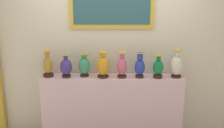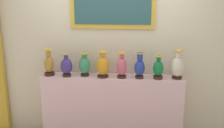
{
  "view_description": "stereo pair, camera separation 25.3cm",
  "coord_description": "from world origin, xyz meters",
  "px_view_note": "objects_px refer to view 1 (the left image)",
  "views": [
    {
      "loc": [
        0.05,
        -3.63,
        2.18
      ],
      "look_at": [
        0.0,
        0.0,
        1.19
      ],
      "focal_mm": 42.32,
      "sensor_mm": 36.0,
      "label": 1
    },
    {
      "loc": [
        0.31,
        -3.62,
        2.18
      ],
      "look_at": [
        0.0,
        0.0,
        1.19
      ],
      "focal_mm": 42.32,
      "sensor_mm": 36.0,
      "label": 2
    }
  ],
  "objects_px": {
    "vase_indigo": "(66,67)",
    "vase_jade": "(84,66)",
    "vase_rose": "(122,66)",
    "vase_ochre": "(48,65)",
    "vase_emerald": "(158,67)",
    "vase_cobalt": "(140,66)",
    "vase_ivory": "(177,65)",
    "vase_amber": "(103,66)"
  },
  "relations": [
    {
      "from": "vase_indigo",
      "to": "vase_jade",
      "type": "height_order",
      "value": "vase_jade"
    },
    {
      "from": "vase_indigo",
      "to": "vase_rose",
      "type": "xyz_separation_m",
      "value": [
        0.79,
        0.0,
        0.02
      ]
    },
    {
      "from": "vase_ochre",
      "to": "vase_rose",
      "type": "height_order",
      "value": "vase_ochre"
    },
    {
      "from": "vase_jade",
      "to": "vase_emerald",
      "type": "bearing_deg",
      "value": -2.49
    },
    {
      "from": "vase_cobalt",
      "to": "vase_ivory",
      "type": "height_order",
      "value": "vase_ivory"
    },
    {
      "from": "vase_rose",
      "to": "vase_cobalt",
      "type": "xyz_separation_m",
      "value": [
        0.25,
        -0.0,
        -0.0
      ]
    },
    {
      "from": "vase_ochre",
      "to": "vase_amber",
      "type": "distance_m",
      "value": 0.79
    },
    {
      "from": "vase_emerald",
      "to": "vase_ivory",
      "type": "xyz_separation_m",
      "value": [
        0.27,
        0.03,
        0.02
      ]
    },
    {
      "from": "vase_cobalt",
      "to": "vase_ivory",
      "type": "bearing_deg",
      "value": 2.75
    },
    {
      "from": "vase_jade",
      "to": "vase_amber",
      "type": "height_order",
      "value": "vase_amber"
    },
    {
      "from": "vase_rose",
      "to": "vase_emerald",
      "type": "bearing_deg",
      "value": -0.67
    },
    {
      "from": "vase_jade",
      "to": "vase_cobalt",
      "type": "height_order",
      "value": "vase_cobalt"
    },
    {
      "from": "vase_cobalt",
      "to": "vase_rose",
      "type": "bearing_deg",
      "value": 179.8
    },
    {
      "from": "vase_ochre",
      "to": "vase_emerald",
      "type": "xyz_separation_m",
      "value": [
        1.57,
        -0.04,
        -0.02
      ]
    },
    {
      "from": "vase_ivory",
      "to": "vase_amber",
      "type": "bearing_deg",
      "value": -178.75
    },
    {
      "from": "vase_rose",
      "to": "vase_cobalt",
      "type": "distance_m",
      "value": 0.25
    },
    {
      "from": "vase_ivory",
      "to": "vase_cobalt",
      "type": "bearing_deg",
      "value": -177.25
    },
    {
      "from": "vase_ochre",
      "to": "vase_ivory",
      "type": "bearing_deg",
      "value": -0.15
    },
    {
      "from": "vase_rose",
      "to": "vase_emerald",
      "type": "relative_size",
      "value": 1.09
    },
    {
      "from": "vase_rose",
      "to": "vase_ivory",
      "type": "relative_size",
      "value": 0.91
    },
    {
      "from": "vase_jade",
      "to": "vase_rose",
      "type": "relative_size",
      "value": 0.92
    },
    {
      "from": "vase_ochre",
      "to": "vase_indigo",
      "type": "height_order",
      "value": "vase_ochre"
    },
    {
      "from": "vase_jade",
      "to": "vase_indigo",
      "type": "bearing_deg",
      "value": -170.54
    },
    {
      "from": "vase_jade",
      "to": "vase_ivory",
      "type": "distance_m",
      "value": 1.31
    },
    {
      "from": "vase_indigo",
      "to": "vase_emerald",
      "type": "height_order",
      "value": "vase_emerald"
    },
    {
      "from": "vase_jade",
      "to": "vase_cobalt",
      "type": "xyz_separation_m",
      "value": [
        0.79,
        -0.04,
        0.0
      ]
    },
    {
      "from": "vase_cobalt",
      "to": "vase_ochre",
      "type": "bearing_deg",
      "value": 178.69
    },
    {
      "from": "vase_indigo",
      "to": "vase_ivory",
      "type": "distance_m",
      "value": 1.57
    },
    {
      "from": "vase_ochre",
      "to": "vase_cobalt",
      "type": "xyz_separation_m",
      "value": [
        1.31,
        -0.03,
        -0.0
      ]
    },
    {
      "from": "vase_amber",
      "to": "vase_emerald",
      "type": "height_order",
      "value": "vase_amber"
    },
    {
      "from": "vase_indigo",
      "to": "vase_jade",
      "type": "relative_size",
      "value": 0.98
    },
    {
      "from": "vase_indigo",
      "to": "vase_jade",
      "type": "xyz_separation_m",
      "value": [
        0.26,
        0.04,
        0.01
      ]
    },
    {
      "from": "vase_amber",
      "to": "vase_cobalt",
      "type": "height_order",
      "value": "vase_amber"
    },
    {
      "from": "vase_ivory",
      "to": "vase_ochre",
      "type": "bearing_deg",
      "value": 179.85
    },
    {
      "from": "vase_jade",
      "to": "vase_ochre",
      "type": "bearing_deg",
      "value": -178.85
    },
    {
      "from": "vase_amber",
      "to": "vase_cobalt",
      "type": "distance_m",
      "value": 0.52
    },
    {
      "from": "vase_cobalt",
      "to": "vase_jade",
      "type": "bearing_deg",
      "value": 177.07
    },
    {
      "from": "vase_ochre",
      "to": "vase_amber",
      "type": "relative_size",
      "value": 1.02
    },
    {
      "from": "vase_amber",
      "to": "vase_ivory",
      "type": "xyz_separation_m",
      "value": [
        1.05,
        0.02,
        0.01
      ]
    },
    {
      "from": "vase_amber",
      "to": "vase_rose",
      "type": "xyz_separation_m",
      "value": [
        0.27,
        -0.0,
        -0.0
      ]
    },
    {
      "from": "vase_ochre",
      "to": "vase_amber",
      "type": "height_order",
      "value": "vase_ochre"
    },
    {
      "from": "vase_jade",
      "to": "vase_rose",
      "type": "distance_m",
      "value": 0.54
    }
  ]
}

